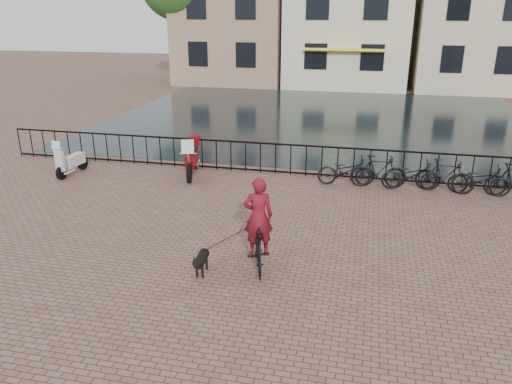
% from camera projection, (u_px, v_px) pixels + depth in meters
% --- Properties ---
extents(ground, '(100.00, 100.00, 0.00)m').
position_uv_depth(ground, '(219.00, 311.00, 8.92)').
color(ground, brown).
rests_on(ground, ground).
extents(canal_water, '(20.00, 20.00, 0.00)m').
position_uv_depth(canal_water, '(320.00, 117.00, 24.73)').
color(canal_water, black).
rests_on(canal_water, ground).
extents(railing, '(20.00, 0.05, 1.02)m').
position_uv_depth(railing, '(291.00, 160.00, 16.06)').
color(railing, black).
rests_on(railing, ground).
extents(cyclist, '(0.92, 1.75, 2.30)m').
position_uv_depth(cyclist, '(258.00, 229.00, 10.16)').
color(cyclist, black).
rests_on(cyclist, ground).
extents(dog, '(0.31, 0.79, 0.52)m').
position_uv_depth(dog, '(202.00, 262.00, 10.13)').
color(dog, black).
rests_on(dog, ground).
extents(motorcycle, '(0.89, 2.04, 1.42)m').
position_uv_depth(motorcycle, '(192.00, 154.00, 15.97)').
color(motorcycle, maroon).
rests_on(motorcycle, ground).
extents(scooter, '(0.51, 1.42, 1.29)m').
position_uv_depth(scooter, '(71.00, 155.00, 16.05)').
color(scooter, beige).
rests_on(scooter, ground).
extents(parked_bike_0, '(1.78, 0.81, 0.90)m').
position_uv_depth(parked_bike_0, '(346.00, 171.00, 15.15)').
color(parked_bike_0, black).
rests_on(parked_bike_0, ground).
extents(parked_bike_1, '(1.70, 0.61, 1.00)m').
position_uv_depth(parked_bike_1, '(378.00, 171.00, 14.93)').
color(parked_bike_1, black).
rests_on(parked_bike_1, ground).
extents(parked_bike_2, '(1.78, 0.82, 0.90)m').
position_uv_depth(parked_bike_2, '(411.00, 175.00, 14.75)').
color(parked_bike_2, black).
rests_on(parked_bike_2, ground).
extents(parked_bike_3, '(1.72, 0.73, 1.00)m').
position_uv_depth(parked_bike_3, '(445.00, 176.00, 14.53)').
color(parked_bike_3, black).
rests_on(parked_bike_3, ground).
extents(parked_bike_4, '(1.75, 0.69, 0.90)m').
position_uv_depth(parked_bike_4, '(479.00, 180.00, 14.35)').
color(parked_bike_4, black).
rests_on(parked_bike_4, ground).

